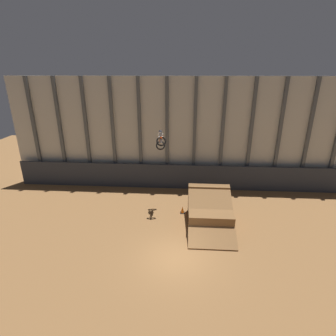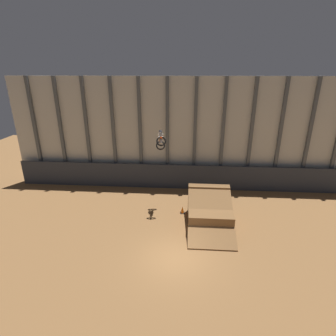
{
  "view_description": "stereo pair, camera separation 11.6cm",
  "coord_description": "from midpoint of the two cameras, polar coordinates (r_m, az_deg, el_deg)",
  "views": [
    {
      "loc": [
        0.44,
        -13.04,
        10.82
      ],
      "look_at": [
        -0.85,
        5.96,
        3.64
      ],
      "focal_mm": 28.0,
      "sensor_mm": 36.0,
      "label": 1
    },
    {
      "loc": [
        0.56,
        -13.03,
        10.82
      ],
      "look_at": [
        -0.85,
        5.96,
        3.64
      ],
      "focal_mm": 28.0,
      "sensor_mm": 36.0,
      "label": 2
    }
  ],
  "objects": [
    {
      "name": "arena_back_wall",
      "position": [
        24.52,
        2.65,
        7.29
      ],
      "size": [
        32.0,
        0.4,
        10.31
      ],
      "color": "beige",
      "rests_on": "ground_plane"
    },
    {
      "name": "traffic_cone_near_ramp",
      "position": [
        21.26,
        3.0,
        -9.09
      ],
      "size": [
        0.36,
        0.36,
        0.58
      ],
      "color": "black",
      "rests_on": "ground_plane"
    },
    {
      "name": "ground_plane",
      "position": [
        16.95,
        1.39,
        -19.02
      ],
      "size": [
        60.0,
        60.0,
        0.0
      ],
      "primitive_type": "plane",
      "color": "olive"
    },
    {
      "name": "rider_bike_solo",
      "position": [
        20.12,
        -1.76,
        6.0
      ],
      "size": [
        0.96,
        1.76,
        1.67
      ],
      "rotation": [
        -0.5,
        0.0,
        0.14
      ],
      "color": "black"
    },
    {
      "name": "lower_barrier",
      "position": [
        25.11,
        2.46,
        -1.88
      ],
      "size": [
        31.36,
        0.2,
        2.4
      ],
      "color": "#2D333D",
      "rests_on": "ground_plane"
    },
    {
      "name": "dirt_ramp",
      "position": [
        20.09,
        8.85,
        -9.37
      ],
      "size": [
        3.2,
        5.07,
        2.52
      ],
      "color": "brown",
      "rests_on": "ground_plane"
    }
  ]
}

